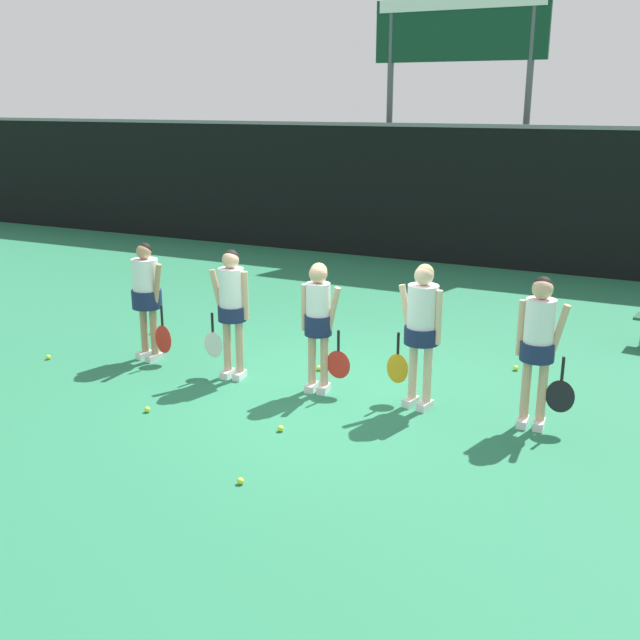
# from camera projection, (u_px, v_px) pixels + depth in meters

# --- Properties ---
(ground_plane) EXTENTS (140.00, 140.00, 0.00)m
(ground_plane) POSITION_uv_depth(u_px,v_px,m) (320.00, 390.00, 9.33)
(ground_plane) COLOR #26724C
(fence_windscreen) EXTENTS (60.00, 0.08, 3.00)m
(fence_windscreen) POSITION_uv_depth(u_px,v_px,m) (483.00, 196.00, 15.81)
(fence_windscreen) COLOR black
(fence_windscreen) RESTS_ON ground_plane
(scoreboard) EXTENTS (3.80, 0.15, 5.58)m
(scoreboard) POSITION_uv_depth(u_px,v_px,m) (458.00, 56.00, 16.23)
(scoreboard) COLOR #515156
(scoreboard) RESTS_ON ground_plane
(player_0) EXTENTS (0.67, 0.41, 1.64)m
(player_0) POSITION_uv_depth(u_px,v_px,m) (147.00, 292.00, 10.18)
(player_0) COLOR tan
(player_0) RESTS_ON ground_plane
(player_1) EXTENTS (0.64, 0.37, 1.68)m
(player_1) POSITION_uv_depth(u_px,v_px,m) (231.00, 303.00, 9.49)
(player_1) COLOR tan
(player_1) RESTS_ON ground_plane
(player_2) EXTENTS (0.64, 0.34, 1.62)m
(player_2) POSITION_uv_depth(u_px,v_px,m) (319.00, 317.00, 9.04)
(player_2) COLOR tan
(player_2) RESTS_ON ground_plane
(player_3) EXTENTS (0.67, 0.41, 1.71)m
(player_3) POSITION_uv_depth(u_px,v_px,m) (422.00, 323.00, 8.54)
(player_3) COLOR beige
(player_3) RESTS_ON ground_plane
(player_4) EXTENTS (0.66, 0.37, 1.70)m
(player_4) POSITION_uv_depth(u_px,v_px,m) (539.00, 340.00, 8.01)
(player_4) COLOR tan
(player_4) RESTS_ON ground_plane
(tennis_ball_0) EXTENTS (0.07, 0.07, 0.07)m
(tennis_ball_0) POSITION_uv_depth(u_px,v_px,m) (319.00, 368.00, 9.98)
(tennis_ball_0) COLOR #CCE033
(tennis_ball_0) RESTS_ON ground_plane
(tennis_ball_1) EXTENTS (0.07, 0.07, 0.07)m
(tennis_ball_1) POSITION_uv_depth(u_px,v_px,m) (48.00, 357.00, 10.41)
(tennis_ball_1) COLOR #CCE033
(tennis_ball_1) RESTS_ON ground_plane
(tennis_ball_3) EXTENTS (0.07, 0.07, 0.07)m
(tennis_ball_3) POSITION_uv_depth(u_px,v_px,m) (516.00, 368.00, 9.98)
(tennis_ball_3) COLOR #CCE033
(tennis_ball_3) RESTS_ON ground_plane
(tennis_ball_4) EXTENTS (0.07, 0.07, 0.07)m
(tennis_ball_4) POSITION_uv_depth(u_px,v_px,m) (427.00, 381.00, 9.54)
(tennis_ball_4) COLOR #CCE033
(tennis_ball_4) RESTS_ON ground_plane
(tennis_ball_5) EXTENTS (0.07, 0.07, 0.07)m
(tennis_ball_5) POSITION_uv_depth(u_px,v_px,m) (281.00, 428.00, 8.15)
(tennis_ball_5) COLOR #CCE033
(tennis_ball_5) RESTS_ON ground_plane
(tennis_ball_6) EXTENTS (0.07, 0.07, 0.07)m
(tennis_ball_6) POSITION_uv_depth(u_px,v_px,m) (152.00, 332.00, 11.54)
(tennis_ball_6) COLOR #CCE033
(tennis_ball_6) RESTS_ON ground_plane
(tennis_ball_7) EXTENTS (0.07, 0.07, 0.07)m
(tennis_ball_7) POSITION_uv_depth(u_px,v_px,m) (147.00, 409.00, 8.65)
(tennis_ball_7) COLOR #CCE033
(tennis_ball_7) RESTS_ON ground_plane
(tennis_ball_9) EXTENTS (0.07, 0.07, 0.07)m
(tennis_ball_9) POSITION_uv_depth(u_px,v_px,m) (240.00, 481.00, 7.03)
(tennis_ball_9) COLOR #CCE033
(tennis_ball_9) RESTS_ON ground_plane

